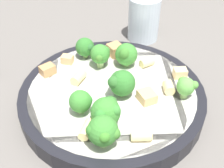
% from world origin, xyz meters
% --- Properties ---
extents(ground_plane, '(2.00, 2.00, 0.00)m').
position_xyz_m(ground_plane, '(0.00, 0.00, 0.00)').
color(ground_plane, '#5B5651').
extents(pasta_bowl, '(0.27, 0.27, 0.03)m').
position_xyz_m(pasta_bowl, '(0.00, 0.00, 0.02)').
color(pasta_bowl, black).
rests_on(pasta_bowl, ground_plane).
extents(broccoli_floret_0, '(0.04, 0.04, 0.04)m').
position_xyz_m(broccoli_floret_0, '(-0.00, -0.07, 0.05)').
color(broccoli_floret_0, '#9EC175').
rests_on(broccoli_floret_0, pasta_bowl).
extents(broccoli_floret_1, '(0.03, 0.03, 0.04)m').
position_xyz_m(broccoli_floret_1, '(0.07, -0.06, 0.05)').
color(broccoli_floret_1, '#9EC175').
rests_on(broccoli_floret_1, pasta_bowl).
extents(broccoli_floret_2, '(0.04, 0.04, 0.04)m').
position_xyz_m(broccoli_floret_2, '(-0.03, 0.10, 0.05)').
color(broccoli_floret_2, '#9EC175').
rests_on(broccoli_floret_2, pasta_bowl).
extents(broccoli_floret_3, '(0.03, 0.03, 0.03)m').
position_xyz_m(broccoli_floret_3, '(-0.10, -0.02, 0.05)').
color(broccoli_floret_3, '#84AD60').
rests_on(broccoli_floret_3, pasta_bowl).
extents(broccoli_floret_4, '(0.04, 0.04, 0.04)m').
position_xyz_m(broccoli_floret_4, '(-0.02, 0.07, 0.05)').
color(broccoli_floret_4, '#9EC175').
rests_on(broccoli_floret_4, pasta_bowl).
extents(broccoli_floret_5, '(0.03, 0.04, 0.04)m').
position_xyz_m(broccoli_floret_5, '(0.04, -0.05, 0.05)').
color(broccoli_floret_5, '#9EC175').
rests_on(broccoli_floret_5, pasta_bowl).
extents(broccoli_floret_6, '(0.04, 0.04, 0.04)m').
position_xyz_m(broccoli_floret_6, '(-0.02, 0.01, 0.05)').
color(broccoli_floret_6, '#84AD60').
rests_on(broccoli_floret_6, pasta_bowl).
extents(broccoli_floret_7, '(0.03, 0.03, 0.04)m').
position_xyz_m(broccoli_floret_7, '(0.02, 0.06, 0.05)').
color(broccoli_floret_7, '#9EC175').
rests_on(broccoli_floret_7, pasta_bowl).
extents(rigatoni_0, '(0.03, 0.02, 0.01)m').
position_xyz_m(rigatoni_0, '(-0.07, 0.08, 0.04)').
color(rigatoni_0, '#E0C67F').
rests_on(rigatoni_0, pasta_bowl).
extents(rigatoni_1, '(0.02, 0.03, 0.01)m').
position_xyz_m(rigatoni_1, '(-0.03, -0.08, 0.03)').
color(rigatoni_1, '#E0C67F').
rests_on(rigatoni_1, pasta_bowl).
extents(rigatoni_2, '(0.02, 0.03, 0.01)m').
position_xyz_m(rigatoni_2, '(0.00, 0.09, 0.03)').
color(rigatoni_2, '#E0C67F').
rests_on(rigatoni_2, pasta_bowl).
extents(rigatoni_3, '(0.02, 0.03, 0.02)m').
position_xyz_m(rigatoni_3, '(0.05, -0.00, 0.04)').
color(rigatoni_3, '#E0C67F').
rests_on(rigatoni_3, pasta_bowl).
extents(rigatoni_4, '(0.02, 0.02, 0.01)m').
position_xyz_m(rigatoni_4, '(-0.08, -0.02, 0.04)').
color(rigatoni_4, '#E0C67F').
rests_on(rigatoni_4, pasta_bowl).
extents(chicken_chunk_0, '(0.03, 0.03, 0.01)m').
position_xyz_m(chicken_chunk_0, '(-0.05, 0.01, 0.04)').
color(chicken_chunk_0, tan).
rests_on(chicken_chunk_0, pasta_bowl).
extents(chicken_chunk_1, '(0.03, 0.03, 0.02)m').
position_xyz_m(chicken_chunk_1, '(0.03, -0.09, 0.04)').
color(chicken_chunk_1, '#A87A4C').
rests_on(chicken_chunk_1, pasta_bowl).
extents(chicken_chunk_2, '(0.03, 0.03, 0.01)m').
position_xyz_m(chicken_chunk_2, '(0.11, -0.00, 0.04)').
color(chicken_chunk_2, '#A87A4C').
rests_on(chicken_chunk_2, pasta_bowl).
extents(chicken_chunk_3, '(0.02, 0.02, 0.01)m').
position_xyz_m(chicken_chunk_3, '(-0.09, -0.06, 0.04)').
color(chicken_chunk_3, tan).
rests_on(chicken_chunk_3, pasta_bowl).
extents(chicken_chunk_4, '(0.02, 0.02, 0.01)m').
position_xyz_m(chicken_chunk_4, '(0.09, -0.04, 0.03)').
color(chicken_chunk_4, tan).
rests_on(chicken_chunk_4, pasta_bowl).
extents(drinking_glass, '(0.06, 0.06, 0.09)m').
position_xyz_m(drinking_glass, '(0.01, -0.21, 0.04)').
color(drinking_glass, silver).
rests_on(drinking_glass, ground_plane).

